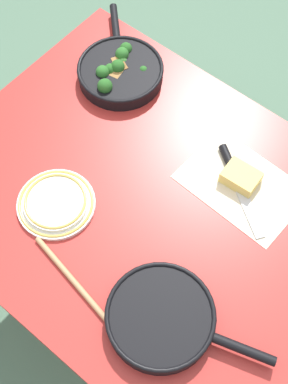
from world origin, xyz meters
name	(u,v)px	position (x,y,z in m)	size (l,w,h in m)	color
ground_plane	(144,285)	(0.00, 0.00, 0.00)	(14.00, 14.00, 0.00)	#51755B
dining_table_red	(144,209)	(0.00, 0.00, 0.68)	(1.16, 0.93, 0.77)	#B72D28
skillet_broccoli	(120,71)	(0.33, -0.28, 0.80)	(0.34, 0.34, 0.07)	black
skillet_eggs	(162,318)	(-0.25, 0.24, 0.80)	(0.41, 0.27, 0.05)	black
wooden_spoon	(97,308)	(-0.11, 0.32, 0.78)	(0.41, 0.09, 0.02)	tan
parchment_sheet	(242,185)	(-0.19, -0.20, 0.77)	(0.34, 0.24, 0.00)	beige
grater_knife	(235,177)	(-0.16, -0.20, 0.78)	(0.26, 0.19, 0.02)	silver
cheese_block	(241,177)	(-0.18, -0.21, 0.79)	(0.10, 0.08, 0.04)	#E0C15B
dinner_plate_stack	(56,203)	(0.17, 0.18, 0.78)	(0.22, 0.22, 0.03)	white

